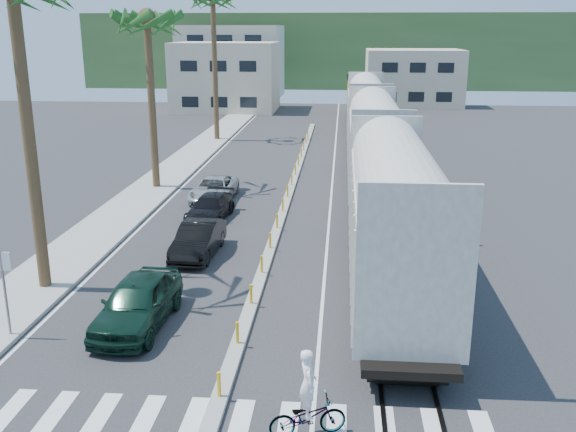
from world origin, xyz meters
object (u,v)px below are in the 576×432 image
Objects in this scene: car_lead at (138,302)px; car_second at (198,240)px; cyclist at (308,409)px; street_sign at (4,280)px.

car_second is (0.47, 6.94, -0.11)m from car_lead.
car_lead reaches higher than car_second.
cyclist is at bearing -40.49° from car_lead.
street_sign is at bearing -115.27° from car_second.
car_lead is 8.07m from cyclist.
car_second is at bearing 62.39° from street_sign.
car_second is 1.95× the size of cyclist.
cyclist is (5.43, -12.44, -0.01)m from car_second.
cyclist is at bearing -23.79° from street_sign.
car_second is 13.57m from cyclist.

